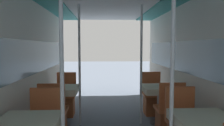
# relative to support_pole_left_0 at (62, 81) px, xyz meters

# --- Properties ---
(wall_left) EXTENTS (0.05, 6.67, 2.22)m
(wall_left) POSITION_rel_support_pole_left_0_xyz_m (-0.75, 1.00, 0.02)
(wall_left) COLOR silver
(wall_left) RESTS_ON ground_plane
(wall_right) EXTENTS (0.05, 6.67, 2.22)m
(wall_right) POSITION_rel_support_pole_left_0_xyz_m (1.90, 1.00, 0.02)
(wall_right) COLOR silver
(wall_right) RESTS_ON ground_plane
(support_pole_left_0) EXTENTS (0.04, 0.04, 2.22)m
(support_pole_left_0) POSITION_rel_support_pole_left_0_xyz_m (0.00, 0.00, 0.00)
(support_pole_left_0) COLOR silver
(support_pole_left_0) RESTS_ON ground_plane
(dining_table_left_1) EXTENTS (0.63, 0.63, 0.71)m
(dining_table_left_1) POSITION_rel_support_pole_left_0_xyz_m (-0.36, 1.79, -0.50)
(dining_table_left_1) COLOR #4C4C51
(dining_table_left_1) RESTS_ON ground_plane
(chair_left_near_1) EXTENTS (0.41, 0.41, 0.90)m
(chair_left_near_1) POSITION_rel_support_pole_left_0_xyz_m (-0.36, 1.23, -0.82)
(chair_left_near_1) COLOR brown
(chair_left_near_1) RESTS_ON ground_plane
(chair_left_far_1) EXTENTS (0.41, 0.41, 0.90)m
(chair_left_far_1) POSITION_rel_support_pole_left_0_xyz_m (-0.36, 2.35, -0.82)
(chair_left_far_1) COLOR brown
(chair_left_far_1) RESTS_ON ground_plane
(support_pole_left_1) EXTENTS (0.04, 0.04, 2.22)m
(support_pole_left_1) POSITION_rel_support_pole_left_0_xyz_m (0.00, 1.79, 0.00)
(support_pole_left_1) COLOR silver
(support_pole_left_1) RESTS_ON ground_plane
(dining_table_right_0) EXTENTS (0.63, 0.63, 0.71)m
(dining_table_right_0) POSITION_rel_support_pole_left_0_xyz_m (1.50, 0.00, -0.50)
(dining_table_right_0) COLOR #4C4C51
(dining_table_right_0) RESTS_ON ground_plane
(support_pole_right_0) EXTENTS (0.04, 0.04, 2.22)m
(support_pole_right_0) POSITION_rel_support_pole_left_0_xyz_m (1.14, 0.00, 0.00)
(support_pole_right_0) COLOR silver
(support_pole_right_0) RESTS_ON ground_plane
(dining_table_right_1) EXTENTS (0.63, 0.63, 0.71)m
(dining_table_right_1) POSITION_rel_support_pole_left_0_xyz_m (1.50, 1.79, -0.50)
(dining_table_right_1) COLOR #4C4C51
(dining_table_right_1) RESTS_ON ground_plane
(chair_right_near_1) EXTENTS (0.41, 0.41, 0.90)m
(chair_right_near_1) POSITION_rel_support_pole_left_0_xyz_m (1.50, 1.23, -0.82)
(chair_right_near_1) COLOR brown
(chair_right_near_1) RESTS_ON ground_plane
(chair_right_far_1) EXTENTS (0.41, 0.41, 0.90)m
(chair_right_far_1) POSITION_rel_support_pole_left_0_xyz_m (1.50, 2.35, -0.82)
(chair_right_far_1) COLOR brown
(chair_right_far_1) RESTS_ON ground_plane
(support_pole_right_1) EXTENTS (0.04, 0.04, 2.22)m
(support_pole_right_1) POSITION_rel_support_pole_left_0_xyz_m (1.14, 1.79, 0.00)
(support_pole_right_1) COLOR silver
(support_pole_right_1) RESTS_ON ground_plane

